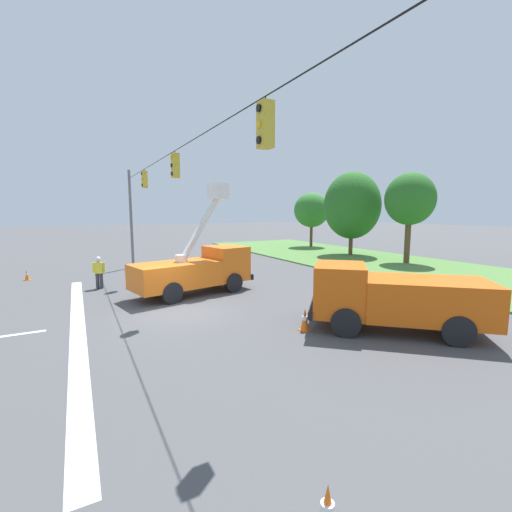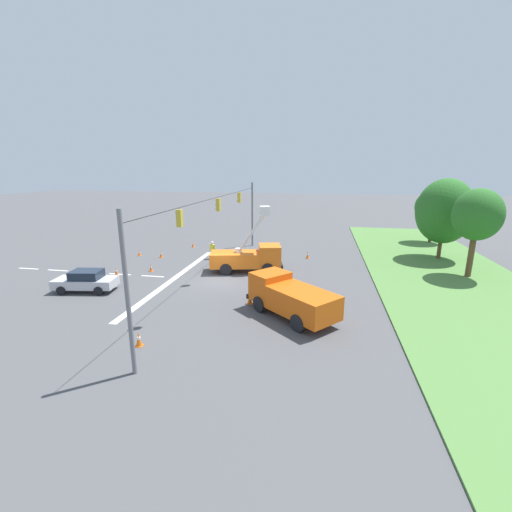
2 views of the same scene
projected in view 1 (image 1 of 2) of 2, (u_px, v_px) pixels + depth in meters
ground_plane at (180, 312)px, 14.39m from camera, size 200.00×200.00×0.00m
grass_verge at (447, 274)px, 22.71m from camera, size 56.00×12.00×0.10m
lane_markings at (30, 333)px, 11.94m from camera, size 17.60×15.25×0.01m
signal_gantry at (177, 206)px, 13.78m from camera, size 26.20×0.33×7.20m
tree_far_west at (312, 210)px, 39.55m from camera, size 3.82×4.19×6.33m
tree_west at (352, 206)px, 31.84m from camera, size 5.26×5.16×7.83m
tree_centre at (410, 199)px, 26.93m from camera, size 3.96×3.62×7.23m
utility_truck_bucket_lift at (197, 268)px, 17.57m from camera, size 3.49×6.49×5.65m
utility_truck_support_near at (394, 297)px, 12.04m from camera, size 5.70×6.02×2.31m
road_worker at (99, 271)px, 18.65m from camera, size 0.34×0.63×1.77m
traffic_cone_mid_left at (305, 320)px, 12.10m from camera, size 0.36×0.36×0.81m
traffic_cone_near_bucket at (238, 265)px, 24.68m from camera, size 0.36×0.36×0.71m
traffic_cone_lane_edge_a at (27, 275)px, 21.00m from camera, size 0.36×0.36×0.65m
traffic_cone_far_left at (327, 511)px, 4.40m from camera, size 0.36×0.36×0.76m
traffic_cone_far_right at (318, 304)px, 14.65m from camera, size 0.36×0.36×0.60m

